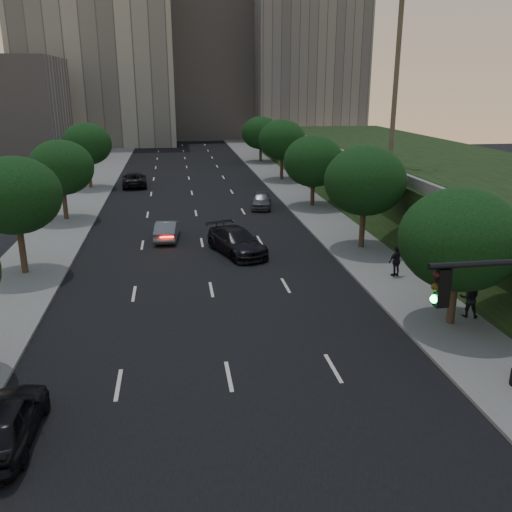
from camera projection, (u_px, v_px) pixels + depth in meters
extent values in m
plane|color=black|center=(247.00, 466.00, 15.36)|extent=(160.00, 160.00, 0.00)
cube|color=black|center=(197.00, 219.00, 43.63)|extent=(16.00, 140.00, 0.02)
cube|color=slate|center=(320.00, 214.00, 45.07)|extent=(4.50, 140.00, 0.15)
cube|color=slate|center=(65.00, 223.00, 42.14)|extent=(4.50, 140.00, 0.15)
cube|color=black|center=(467.00, 191.00, 44.29)|extent=(18.00, 90.00, 4.00)
cube|color=slate|center=(369.00, 165.00, 42.36)|extent=(0.35, 90.00, 0.70)
cube|color=#9C9A88|center=(98.00, 51.00, 95.21)|extent=(26.00, 20.00, 32.00)
cube|color=gray|center=(208.00, 71.00, 108.40)|extent=(22.00, 18.00, 26.00)
cube|color=slate|center=(303.00, 43.00, 103.81)|extent=(20.00, 22.00, 36.00)
cylinder|color=#38281C|center=(453.00, 296.00, 23.94)|extent=(0.36, 0.36, 2.86)
ellipsoid|color=black|center=(460.00, 239.00, 23.15)|extent=(5.20, 5.20, 4.42)
cylinder|color=#38281C|center=(362.00, 225.00, 35.20)|extent=(0.36, 0.36, 3.21)
ellipsoid|color=black|center=(365.00, 181.00, 34.31)|extent=(5.20, 5.20, 4.42)
cylinder|color=#38281C|center=(313.00, 191.00, 47.50)|extent=(0.36, 0.36, 2.86)
ellipsoid|color=black|center=(314.00, 161.00, 46.71)|extent=(5.20, 5.20, 4.42)
cylinder|color=#38281C|center=(282.00, 166.00, 60.64)|extent=(0.36, 0.36, 3.21)
ellipsoid|color=black|center=(282.00, 140.00, 59.75)|extent=(5.20, 5.20, 4.42)
cylinder|color=#38281C|center=(260.00, 152.00, 74.83)|extent=(0.36, 0.36, 2.86)
ellipsoid|color=black|center=(261.00, 133.00, 74.04)|extent=(5.20, 5.20, 4.42)
cylinder|color=#38281C|center=(22.00, 247.00, 30.36)|extent=(0.36, 0.36, 3.26)
ellipsoid|color=black|center=(15.00, 195.00, 29.46)|extent=(5.00, 5.00, 4.25)
cylinder|color=#38281C|center=(65.00, 202.00, 42.65)|extent=(0.36, 0.36, 2.99)
ellipsoid|color=black|center=(61.00, 168.00, 41.82)|extent=(5.00, 5.00, 4.25)
cylinder|color=#38281C|center=(89.00, 173.00, 55.80)|extent=(0.36, 0.36, 3.26)
ellipsoid|color=black|center=(87.00, 144.00, 54.90)|extent=(5.00, 5.00, 4.25)
cylinder|color=#4C4233|center=(397.00, 72.00, 42.51)|extent=(0.40, 0.40, 14.50)
cube|color=black|center=(443.00, 288.00, 12.82)|extent=(0.32, 0.22, 0.95)
sphere|color=black|center=(437.00, 275.00, 12.69)|extent=(0.20, 0.20, 0.20)
sphere|color=#3F2B0A|center=(435.00, 287.00, 12.79)|extent=(0.20, 0.20, 0.20)
sphere|color=#19F24C|center=(434.00, 299.00, 12.88)|extent=(0.20, 0.20, 0.20)
imported|color=black|center=(5.00, 422.00, 16.12)|extent=(1.88, 4.51, 1.53)
imported|color=slate|center=(167.00, 230.00, 37.66)|extent=(1.82, 4.24, 1.36)
imported|color=black|center=(134.00, 180.00, 57.23)|extent=(2.81, 5.50, 1.48)
imported|color=black|center=(237.00, 241.00, 34.47)|extent=(3.98, 6.00, 1.61)
imported|color=#515359|center=(261.00, 200.00, 47.27)|extent=(2.41, 4.40, 1.42)
imported|color=black|center=(470.00, 298.00, 24.66)|extent=(1.08, 0.98, 1.82)
imported|color=black|center=(397.00, 261.00, 29.95)|extent=(1.10, 0.73, 1.74)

